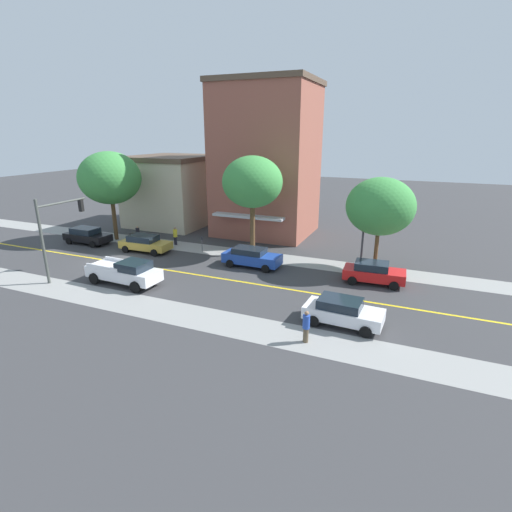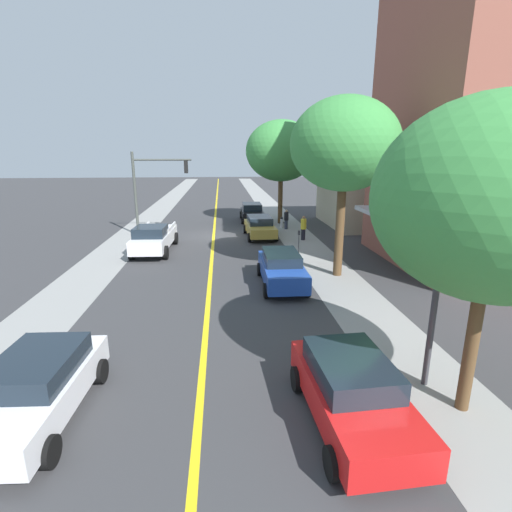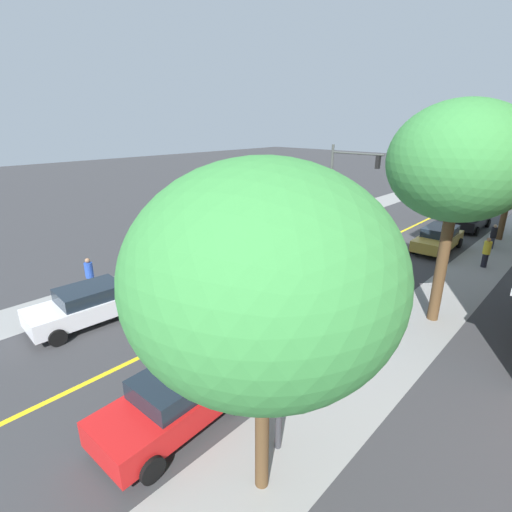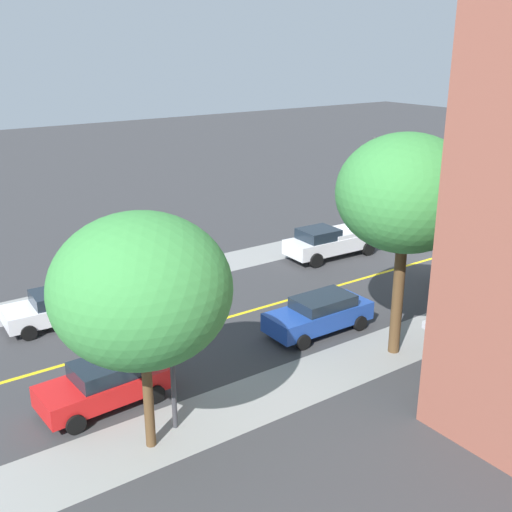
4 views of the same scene
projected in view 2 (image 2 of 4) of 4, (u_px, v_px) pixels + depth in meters
The scene contains 21 objects.
ground_plane at pixel (214, 235), 28.34m from camera, with size 140.00×140.00×0.00m, color #38383A.
sidewalk_left at pixel (294, 234), 28.86m from camera, with size 2.72×126.00×0.01m, color gray.
sidewalk_right at pixel (130, 237), 27.81m from camera, with size 2.72×126.00×0.01m, color gray.
road_centerline_stripe at pixel (214, 235), 28.34m from camera, with size 0.20×126.00×0.00m, color yellow.
corner_shop_building at pixel (384, 178), 31.65m from camera, with size 9.43×8.72×7.76m.
pale_office_building at pixel (481, 120), 19.63m from camera, with size 9.43×9.70×15.16m.
street_tree_left_near at pixel (345, 145), 17.54m from camera, with size 5.06×5.06×8.48m.
street_tree_right_corner at pixel (495, 200), 7.88m from camera, with size 5.05×5.05×7.18m.
street_tree_left_far at pixel (281, 151), 31.59m from camera, with size 5.87×5.87×8.58m.
fire_hydrant at pixel (282, 222), 31.28m from camera, with size 0.44×0.24×0.86m.
parking_meter at pixel (299, 238), 23.15m from camera, with size 0.12×0.18×1.39m.
traffic_light_mast at pixel (152, 181), 27.47m from camera, with size 4.23×0.32×6.02m.
street_lamp at pixel (440, 263), 9.27m from camera, with size 0.70×0.36×5.28m.
red_sedan_left_curb at pixel (352, 391), 8.52m from camera, with size 2.21×4.31×1.55m.
blue_sedan_left_curb at pixel (282, 268), 17.54m from camera, with size 2.03×4.64×1.53m.
white_sedan_right_curb at pixel (36, 387), 8.68m from camera, with size 2.25×4.39×1.51m.
gold_sedan_left_curb at pixel (260, 226), 27.59m from camera, with size 2.20×4.66×1.49m.
black_sedan_left_curb at pixel (252, 212), 34.15m from camera, with size 2.10×4.59×1.55m.
white_pickup_truck at pixel (154, 238), 23.36m from camera, with size 2.37×5.58×1.77m.
pedestrian_yellow_shirt at pixel (303, 227), 26.64m from camera, with size 0.39×0.39×1.71m.
pedestrian_black_shirt at pixel (286, 219), 30.44m from camera, with size 0.36×0.36×1.58m.
Camera 2 is at (-0.66, 27.92, 5.97)m, focal length 26.71 mm.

